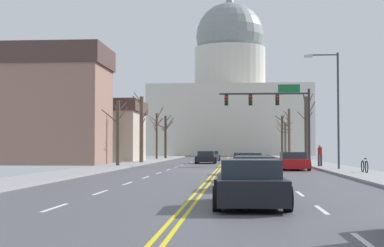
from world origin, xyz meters
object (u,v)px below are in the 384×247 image
Objects in this scene: sedan_near_01 at (293,162)px; bicycle_parked at (365,166)px; sedan_near_02 at (248,164)px; pedestrian_00 at (320,154)px; sedan_near_05 at (250,184)px; sedan_oncoming_01 at (211,156)px; street_lamp_right at (334,100)px; sedan_near_00 at (244,160)px; sedan_near_04 at (254,173)px; sedan_oncoming_00 at (206,158)px; signal_gantry at (277,106)px; sedan_near_03 at (251,169)px.

bicycle_parked is (3.48, -6.91, -0.09)m from sedan_near_01.
pedestrian_00 reaches higher than sedan_near_02.
sedan_oncoming_01 is (-3.37, 53.58, -0.05)m from sedan_near_05.
street_lamp_right is 10.47m from sedan_near_00.
sedan_near_05 is (-0.20, -31.64, 0.05)m from sedan_near_00.
sedan_near_04 is 6.79m from sedan_near_05.
bicycle_parked is at bearing -62.12° from sedan_near_00.
pedestrian_00 reaches higher than sedan_oncoming_00.
sedan_oncoming_01 is at bearing 108.08° from street_lamp_right.
sedan_near_05 is (-0.33, -6.78, 0.01)m from sedan_near_04.
sedan_near_02 is at bearing -99.87° from signal_gantry.
sedan_near_02 is 1.05× the size of sedan_near_04.
sedan_near_00 is at bearing 90.48° from sedan_near_03.
street_lamp_right is at bearing 71.33° from sedan_near_04.
sedan_near_04 is at bearing -95.57° from signal_gantry.
sedan_oncoming_01 is (-3.68, 34.32, -0.04)m from sedan_near_02.
bicycle_parked is (7.06, 18.69, -0.11)m from sedan_near_05.
sedan_oncoming_01 is 2.79× the size of pedestrian_00.
sedan_oncoming_01 is 36.41m from bicycle_parked.
sedan_near_04 is at bearing -89.91° from sedan_near_02.
sedan_near_05 reaches higher than sedan_oncoming_01.
pedestrian_00 reaches higher than sedan_near_00.
bicycle_parked is at bearing -84.60° from pedestrian_00.
pedestrian_00 is (5.82, -2.00, 0.51)m from sedan_near_00.
sedan_oncoming_00 is at bearing 136.90° from signal_gantry.
sedan_near_04 is 0.93× the size of sedan_oncoming_01.
street_lamp_right reaches higher than bicycle_parked.
street_lamp_right is at bearing 98.65° from bicycle_parked.
sedan_near_01 is 7.14m from sedan_near_02.
street_lamp_right reaches higher than sedan_near_03.
signal_gantry reaches higher than sedan_oncoming_00.
street_lamp_right is at bearing 75.60° from sedan_near_05.
sedan_near_00 is at bearing 161.05° from pedestrian_00.
sedan_oncoming_01 is (-3.69, 46.80, -0.04)m from sedan_near_04.
signal_gantry is at bearing 80.13° from sedan_near_02.
sedan_near_02 is 0.99× the size of sedan_near_05.
sedan_near_02 is at bearing 175.23° from bicycle_parked.
street_lamp_right reaches higher than sedan_near_01.
signal_gantry is 11.62m from street_lamp_right.
sedan_near_03 is (-2.76, -22.77, -4.58)m from signal_gantry.
sedan_near_04 is at bearing -83.90° from sedan_oncoming_00.
sedan_near_01 and sedan_near_02 have the same top height.
sedan_near_01 reaches higher than sedan_near_03.
sedan_near_05 reaches higher than bicycle_parked.
street_lamp_right is at bearing -51.02° from sedan_near_00.
sedan_oncoming_00 is at bearing 114.59° from bicycle_parked.
sedan_near_00 is at bearing -80.76° from sedan_oncoming_01.
street_lamp_right is at bearing 63.16° from sedan_near_03.
pedestrian_00 is at bearing 95.40° from bicycle_parked.
sedan_oncoming_01 is at bearing 103.93° from sedan_near_01.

